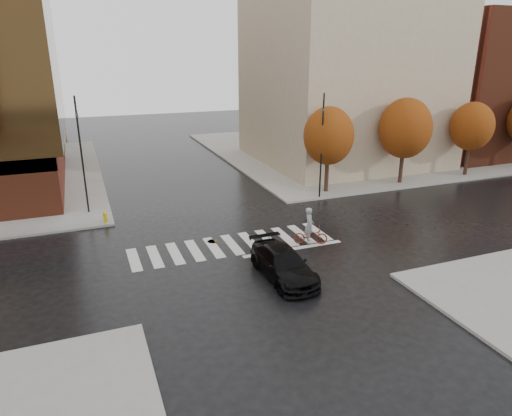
{
  "coord_description": "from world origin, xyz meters",
  "views": [
    {
      "loc": [
        -7.44,
        -22.33,
        10.49
      ],
      "look_at": [
        1.5,
        0.6,
        2.0
      ],
      "focal_mm": 32.0,
      "sensor_mm": 36.0,
      "label": 1
    }
  ],
  "objects_px": {
    "fire_hydrant": "(105,216)",
    "sedan": "(283,264)",
    "traffic_light_nw": "(81,147)",
    "cyclist": "(310,232)",
    "traffic_light_ne": "(322,139)"
  },
  "relations": [
    {
      "from": "fire_hydrant",
      "to": "sedan",
      "type": "bearing_deg",
      "value": -54.69
    },
    {
      "from": "sedan",
      "to": "traffic_light_nw",
      "type": "height_order",
      "value": "traffic_light_nw"
    },
    {
      "from": "traffic_light_nw",
      "to": "fire_hydrant",
      "type": "height_order",
      "value": "traffic_light_nw"
    },
    {
      "from": "cyclist",
      "to": "traffic_light_ne",
      "type": "relative_size",
      "value": 0.29
    },
    {
      "from": "cyclist",
      "to": "fire_hydrant",
      "type": "bearing_deg",
      "value": 78.48
    },
    {
      "from": "sedan",
      "to": "traffic_light_ne",
      "type": "xyz_separation_m",
      "value": [
        7.76,
        10.48,
        3.78
      ]
    },
    {
      "from": "cyclist",
      "to": "traffic_light_ne",
      "type": "height_order",
      "value": "traffic_light_ne"
    },
    {
      "from": "sedan",
      "to": "traffic_light_ne",
      "type": "bearing_deg",
      "value": 52.4
    },
    {
      "from": "sedan",
      "to": "traffic_light_ne",
      "type": "relative_size",
      "value": 0.65
    },
    {
      "from": "sedan",
      "to": "cyclist",
      "type": "height_order",
      "value": "cyclist"
    },
    {
      "from": "cyclist",
      "to": "sedan",
      "type": "bearing_deg",
      "value": 159.11
    },
    {
      "from": "sedan",
      "to": "traffic_light_nw",
      "type": "bearing_deg",
      "value": 121.74
    },
    {
      "from": "cyclist",
      "to": "traffic_light_nw",
      "type": "height_order",
      "value": "traffic_light_nw"
    },
    {
      "from": "traffic_light_ne",
      "to": "fire_hydrant",
      "type": "bearing_deg",
      "value": 1.01
    },
    {
      "from": "traffic_light_ne",
      "to": "fire_hydrant",
      "type": "xyz_separation_m",
      "value": [
        -15.32,
        0.2,
        -3.96
      ]
    }
  ]
}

